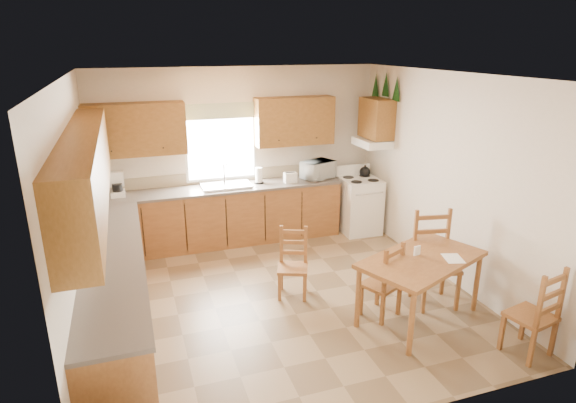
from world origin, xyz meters
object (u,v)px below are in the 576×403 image
object	(u,v)px
dining_table	(419,288)
chair_far_left	(293,264)
chair_near_left	(381,279)
chair_far_right	(436,261)
stove	(359,206)
microwave	(318,170)
chair_near_right	(532,310)

from	to	relation	value
dining_table	chair_far_left	xyz separation A→B (m)	(-1.19, 0.96, 0.05)
dining_table	chair_near_left	distance (m)	0.43
chair_far_right	dining_table	bearing A→B (deg)	-137.49
chair_near_left	chair_far_left	xyz separation A→B (m)	(-0.81, 0.75, -0.02)
chair_far_left	chair_near_left	bearing A→B (deg)	-20.47
chair_far_right	chair_near_left	bearing A→B (deg)	-167.63
stove	chair_far_right	bearing A→B (deg)	-93.39
microwave	stove	bearing A→B (deg)	-43.72
stove	dining_table	bearing A→B (deg)	-100.73
stove	chair_far_left	size ratio (longest dim) A/B	1.03
chair_near_right	stove	bearing A→B (deg)	-100.14
microwave	chair_far_left	size ratio (longest dim) A/B	0.55
stove	chair_near_left	world-z (taller)	chair_near_left
dining_table	chair_far_left	size ratio (longest dim) A/B	1.64
microwave	chair_near_right	bearing A→B (deg)	-101.17
chair_near_right	chair_far_left	xyz separation A→B (m)	(-1.88, 1.88, -0.05)
chair_far_right	microwave	bearing A→B (deg)	110.03
microwave	chair_far_right	distance (m)	2.76
chair_far_left	chair_far_right	xyz separation A→B (m)	(1.56, -0.73, 0.13)
microwave	dining_table	xyz separation A→B (m)	(0.07, -2.91, -0.68)
chair_near_left	chair_far_right	xyz separation A→B (m)	(0.74, 0.02, 0.11)
microwave	chair_near_left	xyz separation A→B (m)	(-0.30, -2.70, -0.61)
stove	microwave	world-z (taller)	microwave
dining_table	chair_near_left	world-z (taller)	chair_near_left
dining_table	chair_near_right	bearing A→B (deg)	-76.05
stove	chair_near_right	world-z (taller)	chair_near_right
chair_far_left	chair_far_right	size ratio (longest dim) A/B	0.77
chair_near_right	chair_far_right	distance (m)	1.20
chair_near_right	chair_far_left	distance (m)	2.66
stove	chair_near_left	xyz separation A→B (m)	(-0.96, -2.45, 0.01)
chair_near_right	chair_far_left	world-z (taller)	chair_near_right
stove	microwave	xyz separation A→B (m)	(-0.65, 0.25, 0.61)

